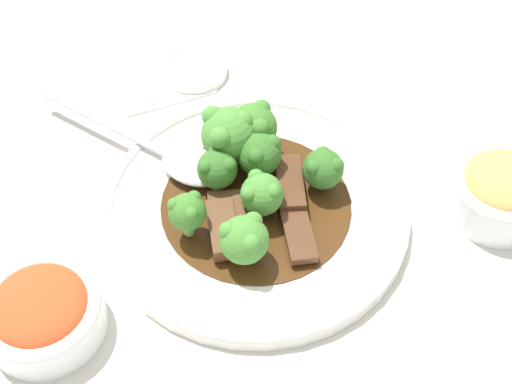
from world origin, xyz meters
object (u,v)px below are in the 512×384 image
beef_strip_3 (223,229)px  broccoli_floret_2 (225,135)px  beef_strip_1 (233,204)px  broccoli_floret_3 (253,127)px  broccoli_floret_5 (259,154)px  serving_spoon (178,159)px  beef_strip_0 (290,185)px  broccoli_floret_1 (260,194)px  side_bowl_appetizer (502,190)px  broccoli_floret_7 (323,168)px  broccoli_floret_0 (244,239)px  broccoli_floret_6 (187,212)px  beef_strip_2 (298,231)px  side_bowl_kimchi (42,312)px  sauce_dish (194,69)px  broccoli_floret_4 (217,168)px  main_plate (256,208)px

beef_strip_3 → broccoli_floret_2: (-0.08, 0.04, 0.03)m
beef_strip_1 → broccoli_floret_2: size_ratio=0.89×
broccoli_floret_3 → broccoli_floret_5: 0.03m
broccoli_floret_3 → serving_spoon: bearing=-102.5°
beef_strip_0 → broccoli_floret_1: (0.01, -0.04, 0.02)m
side_bowl_appetizer → broccoli_floret_7: bearing=-120.9°
beef_strip_1 → broccoli_floret_0: (0.06, -0.01, 0.02)m
broccoli_floret_6 → side_bowl_appetizer: size_ratio=0.48×
broccoli_floret_1 → serving_spoon: 0.10m
beef_strip_0 → side_bowl_appetizer: side_bowl_appetizer is taller
broccoli_floret_1 → broccoli_floret_2: broccoli_floret_2 is taller
beef_strip_2 → beef_strip_3: beef_strip_3 is taller
beef_strip_2 → broccoli_floret_5: bearing=179.7°
side_bowl_kimchi → side_bowl_appetizer: bearing=81.6°
beef_strip_0 → broccoli_floret_1: size_ratio=1.55×
beef_strip_2 → sauce_dish: size_ratio=0.94×
broccoli_floret_4 → serving_spoon: 0.05m
broccoli_floret_4 → broccoli_floret_7: bearing=65.3°
broccoli_floret_1 → broccoli_floret_7: broccoli_floret_1 is taller
beef_strip_2 → broccoli_floret_7: size_ratio=1.67×
side_bowl_kimchi → broccoli_floret_6: bearing=100.8°
beef_strip_0 → beef_strip_1: bearing=-93.9°
side_bowl_appetizer → broccoli_floret_5: bearing=-123.0°
beef_strip_2 → side_bowl_appetizer: bearing=77.0°
broccoli_floret_2 → sauce_dish: bearing=169.5°
broccoli_floret_3 → broccoli_floret_4: size_ratio=1.27×
beef_strip_3 → broccoli_floret_5: broccoli_floret_5 is taller
beef_strip_0 → broccoli_floret_4: 0.07m
main_plate → broccoli_floret_7: bearing=82.7°
broccoli_floret_4 → side_bowl_appetizer: broccoli_floret_4 is taller
broccoli_floret_0 → broccoli_floret_7: broccoli_floret_0 is taller
beef_strip_3 → broccoli_floret_3: size_ratio=1.15×
beef_strip_2 → broccoli_floret_0: broccoli_floret_0 is taller
beef_strip_3 → broccoli_floret_4: size_ratio=1.46×
broccoli_floret_5 → side_bowl_appetizer: 0.24m
beef_strip_3 → broccoli_floret_0: (0.03, 0.01, 0.02)m
broccoli_floret_3 → broccoli_floret_4: (0.03, -0.05, -0.01)m
beef_strip_2 → broccoli_floret_1: (-0.04, -0.02, 0.02)m
broccoli_floret_4 → side_bowl_kimchi: broccoli_floret_4 is taller
broccoli_floret_1 → sauce_dish: bearing=173.2°
broccoli_floret_7 → beef_strip_2: bearing=-48.9°
broccoli_floret_0 → side_bowl_appetizer: bearing=80.2°
beef_strip_2 → main_plate: bearing=-160.8°
broccoli_floret_3 → sauce_dish: size_ratio=0.74×
beef_strip_1 → broccoli_floret_2: bearing=161.3°
broccoli_floret_0 → broccoli_floret_5: broccoli_floret_5 is taller
beef_strip_3 → broccoli_floret_2: 0.10m
broccoli_floret_1 → broccoli_floret_5: broccoli_floret_5 is taller
beef_strip_1 → broccoli_floret_4: bearing=-177.1°
broccoli_floret_2 → broccoli_floret_6: broccoli_floret_2 is taller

